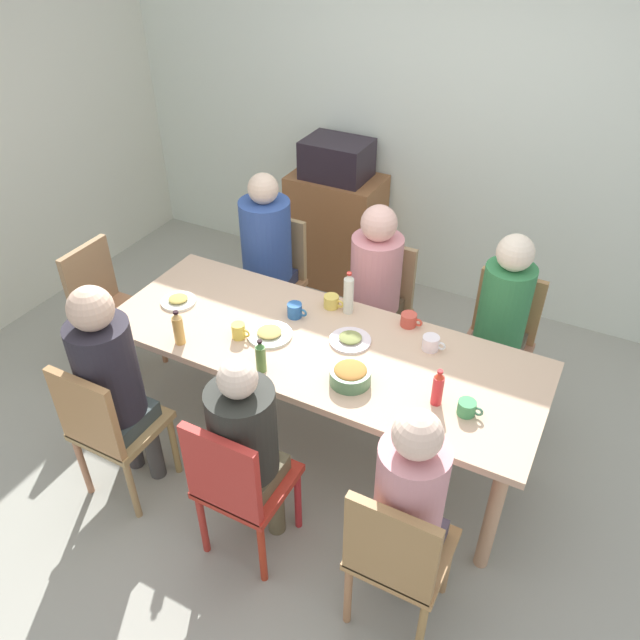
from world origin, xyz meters
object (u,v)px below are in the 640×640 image
at_px(cup_2, 295,310).
at_px(cup_0, 409,320).
at_px(person_0, 110,376).
at_px(plate_2, 350,339).
at_px(chair_2, 499,338).
at_px(microwave, 337,159).
at_px(person_6, 245,441).
at_px(plate_1, 270,334).
at_px(chair_5, 274,274).
at_px(bottle_1, 349,294).
at_px(side_cabinet, 336,230).
at_px(person_2, 502,316).
at_px(person_1, 409,504).
at_px(chair_1, 397,554).
at_px(bottle_0, 438,388).
at_px(cup_3, 332,302).
at_px(bowl_0, 350,374).
at_px(dining_table, 320,354).
at_px(chair_0, 108,425).
at_px(chair_3, 106,304).
at_px(chair_4, 379,304).
at_px(cup_1, 431,343).
at_px(plate_0, 178,300).
at_px(bottle_3, 261,357).
at_px(person_5, 266,247).
at_px(person_4, 375,280).
at_px(chair_6, 238,483).
at_px(cup_4, 239,331).
at_px(bottle_2, 178,328).

bearing_deg(cup_2, cup_0, 20.01).
xyz_separation_m(person_0, plate_2, (0.92, 0.81, 0.00)).
distance_m(chair_2, microwave, 1.83).
distance_m(person_6, plate_1, 0.71).
xyz_separation_m(person_0, chair_2, (1.57, 1.54, -0.26)).
relative_size(chair_5, microwave, 1.88).
relative_size(bottle_1, side_cabinet, 0.29).
distance_m(person_2, plate_2, 0.91).
bearing_deg(person_1, chair_5, 135.52).
relative_size(chair_1, bottle_0, 4.54).
distance_m(cup_2, cup_3, 0.22).
distance_m(bowl_0, cup_2, 0.62).
relative_size(dining_table, chair_5, 2.61).
relative_size(person_6, cup_0, 9.53).
relative_size(chair_0, chair_3, 1.00).
distance_m(chair_1, plate_1, 1.31).
bearing_deg(chair_4, chair_5, 180.00).
height_order(chair_1, cup_3, chair_1).
bearing_deg(cup_2, person_0, -122.18).
bearing_deg(dining_table, cup_1, 22.70).
height_order(chair_1, person_2, person_2).
distance_m(person_1, plate_1, 1.24).
relative_size(person_6, cup_2, 9.94).
bearing_deg(person_6, plate_0, 142.86).
distance_m(person_6, cup_0, 1.15).
height_order(bottle_1, bottle_3, bottle_1).
relative_size(person_2, cup_1, 9.94).
bearing_deg(person_5, person_4, -0.09).
xyz_separation_m(person_5, plate_2, (0.92, -0.64, 0.01)).
xyz_separation_m(person_5, microwave, (0.04, 0.95, 0.28)).
bearing_deg(bottle_3, chair_6, -72.13).
distance_m(dining_table, person_0, 1.07).
relative_size(chair_6, microwave, 1.88).
relative_size(person_5, plate_0, 6.34).
bearing_deg(chair_6, bottle_1, 89.54).
height_order(cup_4, microwave, microwave).
bearing_deg(dining_table, chair_5, 133.87).
distance_m(person_2, chair_5, 1.58).
xyz_separation_m(person_5, plate_0, (-0.11, -0.77, 0.01)).
distance_m(plate_0, bottle_2, 0.39).
bearing_deg(person_4, bottle_3, -98.44).
distance_m(person_4, bottle_3, 1.07).
relative_size(chair_6, person_6, 0.77).
bearing_deg(bottle_2, chair_5, 96.40).
bearing_deg(side_cabinet, plate_0, -95.14).
bearing_deg(cup_4, dining_table, 21.36).
distance_m(cup_1, cup_3, 0.64).
xyz_separation_m(plate_2, bowl_0, (0.14, -0.29, 0.03)).
bearing_deg(chair_1, dining_table, 133.87).
height_order(chair_1, bowl_0, chair_1).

